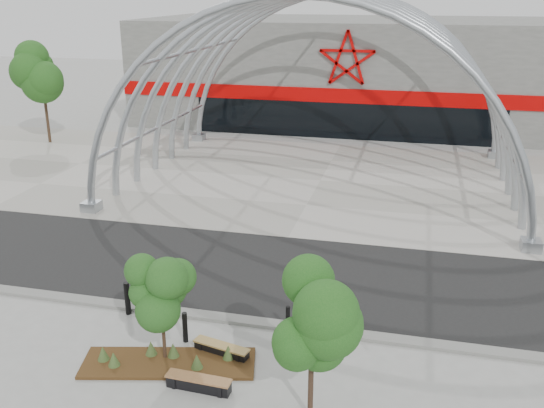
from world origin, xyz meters
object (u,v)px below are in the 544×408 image
Objects in this scene: bench_1 at (222,350)px; bollard_2 at (185,327)px; street_tree_0 at (160,289)px; bench_0 at (199,383)px; street_tree_1 at (312,316)px.

bench_1 is 1.42m from bollard_2.
bollard_2 reaches higher than bench_1.
street_tree_0 reaches higher than bench_1.
bench_0 is (1.44, -1.08, -2.12)m from street_tree_0.
bench_1 is at bearing 145.80° from street_tree_1.
bench_1 is at bearing -19.38° from bollard_2.
bench_0 is 2.48m from bollard_2.
street_tree_0 reaches higher than bench_0.
bollard_2 is at bearing 160.62° from bench_1.
bollard_2 reaches higher than bench_0.
bench_1 is (-3.02, 2.05, -2.72)m from street_tree_1.
bollard_2 is (-1.21, 2.14, 0.31)m from bench_0.
street_tree_1 reaches higher than bollard_2.
street_tree_1 reaches higher than street_tree_0.
bollard_2 is at bearing 149.87° from street_tree_1.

